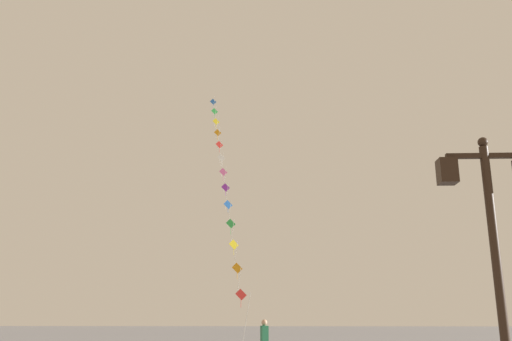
{
  "coord_description": "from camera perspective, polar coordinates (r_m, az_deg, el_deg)",
  "views": [
    {
      "loc": [
        -1.23,
        -1.65,
        1.85
      ],
      "look_at": [
        -2.28,
        24.96,
        8.99
      ],
      "focal_mm": 38.08,
      "sensor_mm": 36.0,
      "label": 1
    }
  ],
  "objects": [
    {
      "name": "twin_lantern_lamp_post",
      "position": [
        9.15,
        23.55,
        -5.18
      ],
      "size": [
        1.5,
        0.28,
        4.62
      ],
      "color": "black",
      "rests_on": "ground_plane"
    },
    {
      "name": "kite_train",
      "position": [
        32.49,
        -3.34,
        -0.94
      ],
      "size": [
        4.08,
        17.0,
        18.2
      ],
      "color": "brown",
      "rests_on": "ground_plane"
    }
  ]
}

